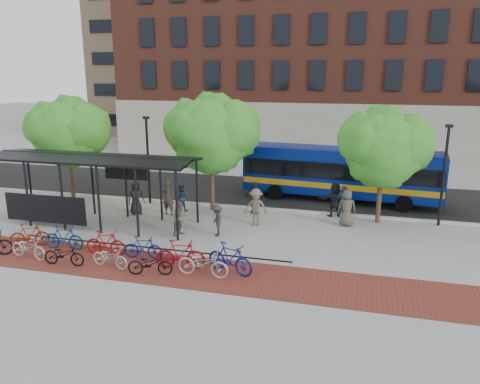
% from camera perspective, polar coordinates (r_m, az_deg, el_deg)
% --- Properties ---
extents(ground, '(160.00, 160.00, 0.00)m').
position_cam_1_polar(ground, '(22.78, 1.24, -5.01)').
color(ground, '#9E9E99').
rests_on(ground, ground).
extents(asphalt_street, '(160.00, 8.00, 0.01)m').
position_cam_1_polar(asphalt_street, '(30.28, 4.82, -0.08)').
color(asphalt_street, black).
rests_on(asphalt_street, ground).
extents(curb, '(160.00, 0.25, 0.12)m').
position_cam_1_polar(curb, '(26.48, 3.29, -2.08)').
color(curb, '#B7B7B2').
rests_on(curb, ground).
extents(brick_strip, '(24.00, 3.00, 0.01)m').
position_cam_1_polar(brick_strip, '(18.96, -8.38, -9.32)').
color(brick_strip, maroon).
rests_on(brick_strip, ground).
extents(bike_rack_rail, '(12.00, 0.05, 0.95)m').
position_cam_1_polar(bike_rack_rail, '(20.22, -10.80, -7.87)').
color(bike_rack_rail, black).
rests_on(bike_rack_rail, ground).
extents(building_brick, '(55.00, 14.00, 20.00)m').
position_cam_1_polar(building_brick, '(47.19, 21.84, 16.44)').
color(building_brick, brown).
rests_on(building_brick, ground).
extents(building_tower, '(22.00, 22.00, 30.00)m').
position_cam_1_polar(building_tower, '(64.82, -4.45, 21.03)').
color(building_tower, '#7A664C').
rests_on(building_tower, ground).
extents(bus_shelter, '(10.60, 3.07, 3.60)m').
position_cam_1_polar(bus_shelter, '(24.71, -17.68, 3.07)').
color(bus_shelter, black).
rests_on(bus_shelter, ground).
extents(tree_a, '(4.90, 4.00, 6.18)m').
position_cam_1_polar(tree_a, '(29.75, -20.12, 7.14)').
color(tree_a, '#382619').
rests_on(tree_a, ground).
extents(tree_b, '(5.15, 4.20, 6.47)m').
position_cam_1_polar(tree_b, '(25.68, -3.28, 7.45)').
color(tree_b, '#382619').
rests_on(tree_b, ground).
extents(tree_c, '(4.66, 3.80, 5.92)m').
position_cam_1_polar(tree_c, '(24.50, 17.26, 5.52)').
color(tree_c, '#382619').
rests_on(tree_c, ground).
extents(lamp_post_left, '(0.35, 0.20, 5.12)m').
position_cam_1_polar(lamp_post_left, '(27.70, -11.16, 4.13)').
color(lamp_post_left, black).
rests_on(lamp_post_left, ground).
extents(lamp_post_right, '(0.35, 0.20, 5.12)m').
position_cam_1_polar(lamp_post_right, '(25.26, 23.62, 2.19)').
color(lamp_post_right, black).
rests_on(lamp_post_right, ground).
extents(bus, '(11.85, 3.70, 3.15)m').
position_cam_1_polar(bus, '(28.73, 12.21, 2.53)').
color(bus, navy).
rests_on(bus, ground).
extents(bike_1, '(1.77, 1.12, 1.03)m').
position_cam_1_polar(bike_1, '(22.99, -24.26, -4.80)').
color(bike_1, maroon).
rests_on(bike_1, ground).
extents(bike_2, '(1.95, 0.93, 0.98)m').
position_cam_1_polar(bike_2, '(21.52, -24.40, -6.16)').
color(bike_2, '#B3B3B6').
rests_on(bike_2, ground).
extents(bike_3, '(1.85, 0.65, 1.09)m').
position_cam_1_polar(bike_3, '(22.00, -20.68, -5.20)').
color(bike_3, navy).
rests_on(bike_3, ground).
extents(bike_4, '(1.78, 0.72, 0.92)m').
position_cam_1_polar(bike_4, '(20.26, -20.68, -7.14)').
color(bike_4, black).
rests_on(bike_4, ground).
extents(bike_5, '(1.81, 0.63, 1.07)m').
position_cam_1_polar(bike_5, '(20.82, -16.06, -5.95)').
color(bike_5, '#970D0D').
rests_on(bike_5, ground).
extents(bike_6, '(1.77, 0.87, 0.89)m').
position_cam_1_polar(bike_6, '(19.48, -15.55, -7.63)').
color(bike_6, '#B2B2B4').
rests_on(bike_6, ground).
extents(bike_7, '(1.67, 0.67, 0.97)m').
position_cam_1_polar(bike_7, '(20.05, -11.73, -6.62)').
color(bike_7, navy).
rests_on(bike_7, ground).
extents(bike_8, '(1.83, 0.99, 0.91)m').
position_cam_1_polar(bike_8, '(18.45, -10.89, -8.59)').
color(bike_8, black).
rests_on(bike_8, ground).
extents(bike_9, '(2.04, 0.92, 1.19)m').
position_cam_1_polar(bike_9, '(18.80, -7.29, -7.54)').
color(bike_9, maroon).
rests_on(bike_9, ground).
extents(bike_10, '(2.08, 0.80, 1.08)m').
position_cam_1_polar(bike_10, '(18.03, -4.54, -8.64)').
color(bike_10, '#A6A7A9').
rests_on(bike_10, ground).
extents(bike_11, '(2.12, 1.20, 1.23)m').
position_cam_1_polar(bike_11, '(18.22, -1.23, -8.08)').
color(bike_11, navy).
rests_on(bike_11, ground).
extents(pedestrian_0, '(1.06, 1.07, 1.87)m').
position_cam_1_polar(pedestrian_0, '(26.11, -12.58, -0.65)').
color(pedestrian_0, black).
rests_on(pedestrian_0, ground).
extents(pedestrian_1, '(0.73, 0.49, 1.97)m').
position_cam_1_polar(pedestrian_1, '(25.65, -8.72, -0.62)').
color(pedestrian_1, '#37322C').
rests_on(pedestrian_1, ground).
extents(pedestrian_2, '(0.83, 0.69, 1.54)m').
position_cam_1_polar(pedestrian_2, '(26.30, -7.19, -0.68)').
color(pedestrian_2, '#1B2E3F').
rests_on(pedestrian_2, ground).
extents(pedestrian_3, '(1.26, 0.74, 1.92)m').
position_cam_1_polar(pedestrian_3, '(23.58, 1.95, -1.88)').
color(pedestrian_3, brown).
rests_on(pedestrian_3, ground).
extents(pedestrian_4, '(1.07, 0.49, 1.79)m').
position_cam_1_polar(pedestrian_4, '(25.71, 1.78, -0.63)').
color(pedestrian_4, '#272727').
rests_on(pedestrian_4, ground).
extents(pedestrian_5, '(1.80, 1.26, 1.87)m').
position_cam_1_polar(pedestrian_5, '(25.59, 11.48, -0.91)').
color(pedestrian_5, black).
rests_on(pedestrian_5, ground).
extents(pedestrian_6, '(1.01, 0.74, 1.89)m').
position_cam_1_polar(pedestrian_6, '(24.12, 12.90, -1.91)').
color(pedestrian_6, '#463F38').
rests_on(pedestrian_6, ground).
extents(pedestrian_7, '(0.74, 0.63, 1.71)m').
position_cam_1_polar(pedestrian_7, '(25.59, 12.43, -1.13)').
color(pedestrian_7, '#1D2D43').
rests_on(pedestrian_7, ground).
extents(pedestrian_8, '(0.89, 0.99, 1.68)m').
position_cam_1_polar(pedestrian_8, '(22.42, -7.30, -3.19)').
color(pedestrian_8, brown).
rests_on(pedestrian_8, ground).
extents(pedestrian_9, '(0.98, 1.15, 1.55)m').
position_cam_1_polar(pedestrian_9, '(22.17, -2.84, -3.47)').
color(pedestrian_9, '#272727').
rests_on(pedestrian_9, ground).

